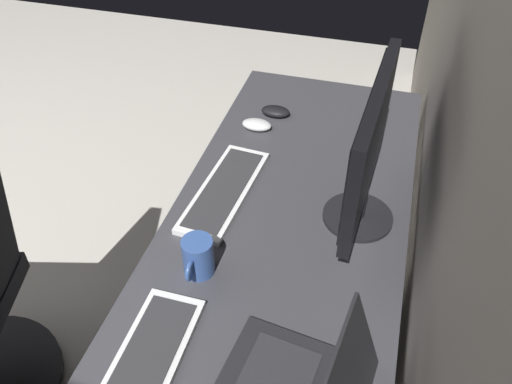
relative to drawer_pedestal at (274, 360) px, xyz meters
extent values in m
cube|color=beige|center=(-0.18, 0.38, 0.95)|extent=(4.75, 0.10, 2.60)
cube|color=#38383D|center=(-0.07, -0.03, 0.37)|extent=(1.92, 0.68, 0.03)
cylinder|color=silver|center=(-0.97, -0.31, 0.00)|extent=(0.05, 0.05, 0.70)
cylinder|color=silver|center=(-0.97, 0.25, 0.00)|extent=(0.05, 0.05, 0.70)
cube|color=#38383D|center=(0.00, 0.00, 0.00)|extent=(0.40, 0.50, 0.69)
cube|color=silver|center=(0.00, -0.25, 0.00)|extent=(0.37, 0.01, 0.61)
cylinder|color=black|center=(-0.28, 0.17, 0.39)|extent=(0.20, 0.20, 0.01)
cylinder|color=black|center=(-0.28, 0.17, 0.44)|extent=(0.04, 0.04, 0.10)
cube|color=black|center=(-0.28, 0.17, 0.65)|extent=(0.53, 0.06, 0.32)
cube|color=black|center=(-0.28, 0.15, 0.65)|extent=(0.49, 0.04, 0.28)
cube|color=silver|center=(0.34, -0.22, 0.39)|extent=(0.42, 0.14, 0.02)
cube|color=#2D2D30|center=(0.34, -0.22, 0.40)|extent=(0.38, 0.11, 0.00)
cube|color=silver|center=(-0.28, -0.23, 0.39)|extent=(0.43, 0.17, 0.02)
cube|color=#2D2D30|center=(-0.28, -0.23, 0.40)|extent=(0.39, 0.14, 0.00)
ellipsoid|color=silver|center=(-0.63, -0.23, 0.40)|extent=(0.06, 0.10, 0.03)
ellipsoid|color=black|center=(-0.73, -0.19, 0.40)|extent=(0.06, 0.10, 0.03)
cylinder|color=#335193|center=(0.03, -0.20, 0.44)|extent=(0.08, 0.08, 0.11)
torus|color=#335193|center=(0.08, -0.20, 0.44)|extent=(0.06, 0.01, 0.06)
camera|label=1|loc=(0.84, 0.18, 1.44)|focal=36.95mm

